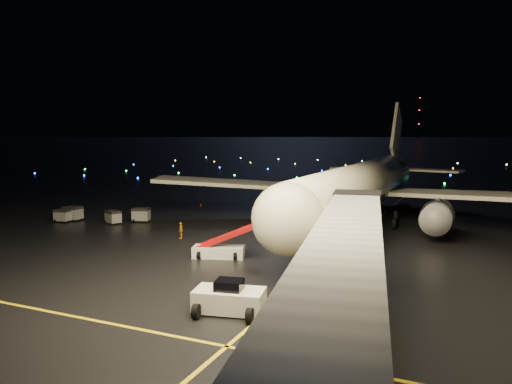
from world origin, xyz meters
TOP-DOWN VIEW (x-y plane):
  - ground at (0.00, 300.00)m, footprint 2000.00×2000.00m
  - lane_centre at (12.00, 15.00)m, footprint 0.25×80.00m
  - airliner at (11.20, 26.59)m, footprint 53.52×50.87m
  - pushback_tug at (9.89, -5.60)m, footprint 4.51×2.99m
  - belt_loader at (3.09, 5.68)m, footprint 6.65×3.69m
  - crew_c at (-4.02, 10.82)m, footprint 0.83×1.07m
  - safety_cone_0 at (-0.01, 16.84)m, footprint 0.58×0.58m
  - safety_cone_1 at (1.80, 20.24)m, footprint 0.47×0.47m
  - safety_cone_2 at (1.91, 17.55)m, footprint 0.54×0.54m
  - safety_cone_3 at (-13.55, 31.01)m, footprint 0.42×0.42m
  - radio_mast at (-60.00, 740.00)m, footprint 1.80×1.80m
  - taxiway_lights at (0.00, 106.00)m, footprint 164.00×92.00m
  - baggage_cart_0 at (-15.73, 14.51)m, footprint 2.15×1.85m
  - baggage_cart_1 at (-13.55, 16.93)m, footprint 2.28×1.91m
  - baggage_cart_2 at (-21.68, 14.30)m, footprint 2.06×1.47m
  - baggage_cart_3 at (-22.04, 13.00)m, footprint 1.91×1.45m

SIDE VIEW (x-z plane):
  - ground at x=0.00m, z-range 0.00..0.00m
  - lane_centre at x=12.00m, z-range 0.00..0.02m
  - taxiway_lights at x=0.00m, z-range 0.00..0.36m
  - safety_cone_3 at x=-13.55m, z-range 0.00..0.44m
  - safety_cone_1 at x=1.80m, z-range 0.00..0.46m
  - safety_cone_2 at x=1.91m, z-range 0.00..0.52m
  - safety_cone_0 at x=-0.01m, z-range 0.00..0.54m
  - baggage_cart_3 at x=-22.04m, z-range 0.00..1.50m
  - baggage_cart_0 at x=-15.73m, z-range 0.00..1.53m
  - baggage_cart_1 at x=-13.55m, z-range 0.00..1.65m
  - crew_c at x=-4.02m, z-range 0.00..1.69m
  - baggage_cart_2 at x=-21.68m, z-range 0.00..1.72m
  - pushback_tug at x=9.89m, z-range 0.00..1.98m
  - belt_loader at x=3.09m, z-range 0.00..3.12m
  - airliner at x=11.20m, z-range 0.00..15.09m
  - radio_mast at x=-60.00m, z-range 0.00..64.00m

